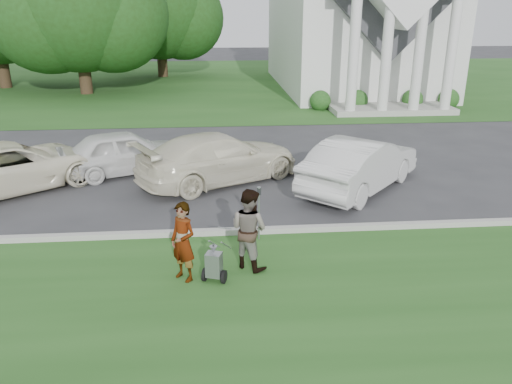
{
  "coord_description": "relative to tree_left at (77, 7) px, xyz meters",
  "views": [
    {
      "loc": [
        -0.06,
        -10.19,
        5.05
      ],
      "look_at": [
        0.79,
        0.0,
        1.26
      ],
      "focal_mm": 35.0,
      "sensor_mm": 36.0,
      "label": 1
    }
  ],
  "objects": [
    {
      "name": "car_c",
      "position": [
        8.05,
        -17.5,
        -4.36
      ],
      "size": [
        5.52,
        4.37,
        1.5
      ],
      "primitive_type": "imported",
      "rotation": [
        0.0,
        0.0,
        2.09
      ],
      "color": "#EBE4C7",
      "rests_on": "ground"
    },
    {
      "name": "car_a",
      "position": [
        2.05,
        -17.75,
        -4.4
      ],
      "size": [
        5.48,
        5.0,
        1.42
      ],
      "primitive_type": "imported",
      "rotation": [
        0.0,
        0.0,
        2.23
      ],
      "color": "white",
      "rests_on": "ground"
    },
    {
      "name": "curb",
      "position": [
        8.01,
        -21.44,
        -5.04
      ],
      "size": [
        80.0,
        0.18,
        0.15
      ],
      "primitive_type": "cube",
      "color": "#9E9E93",
      "rests_on": "ground"
    },
    {
      "name": "tree_left",
      "position": [
        0.0,
        0.0,
        0.0
      ],
      "size": [
        10.63,
        8.4,
        9.71
      ],
      "color": "#332316",
      "rests_on": "ground"
    },
    {
      "name": "parking_meter_near",
      "position": [
        8.89,
        -21.75,
        -4.3
      ],
      "size": [
        0.09,
        0.08,
        1.29
      ],
      "color": "gray",
      "rests_on": "ground"
    },
    {
      "name": "grass_strip",
      "position": [
        8.01,
        -24.99,
        -5.11
      ],
      "size": [
        80.0,
        7.0,
        0.01
      ],
      "primitive_type": "cube",
      "color": "#224D1A",
      "rests_on": "ground"
    },
    {
      "name": "person_right",
      "position": [
        8.57,
        -23.03,
        -4.26
      ],
      "size": [
        1.04,
        1.03,
        1.7
      ],
      "primitive_type": "imported",
      "rotation": [
        0.0,
        0.0,
        2.41
      ],
      "color": "#999999",
      "rests_on": "ground"
    },
    {
      "name": "tree_back",
      "position": [
        4.0,
        8.0,
        -0.38
      ],
      "size": [
        9.61,
        7.6,
        8.89
      ],
      "color": "#332316",
      "rests_on": "ground"
    },
    {
      "name": "church_lawn",
      "position": [
        8.01,
        5.01,
        -5.11
      ],
      "size": [
        80.0,
        30.0,
        0.01
      ],
      "primitive_type": "cube",
      "color": "#224D1A",
      "rests_on": "ground"
    },
    {
      "name": "ground",
      "position": [
        8.01,
        -21.99,
        -5.11
      ],
      "size": [
        120.0,
        120.0,
        0.0
      ],
      "primitive_type": "plane",
      "color": "#333335",
      "rests_on": "ground"
    },
    {
      "name": "person_left",
      "position": [
        7.27,
        -23.43,
        -4.31
      ],
      "size": [
        0.69,
        0.68,
        1.6
      ],
      "primitive_type": "imported",
      "rotation": [
        0.0,
        0.0,
        -0.74
      ],
      "color": "#999999",
      "rests_on": "ground"
    },
    {
      "name": "striping_cart",
      "position": [
        7.86,
        -23.57,
        -4.75
      ],
      "size": [
        0.63,
        0.97,
        0.84
      ],
      "rotation": [
        0.0,
        0.0,
        -0.32
      ],
      "color": "black",
      "rests_on": "ground"
    },
    {
      "name": "car_d",
      "position": [
        12.15,
        -18.58,
        -4.33
      ],
      "size": [
        4.39,
        4.58,
        1.55
      ],
      "primitive_type": "imported",
      "rotation": [
        0.0,
        0.0,
        2.4
      ],
      "color": "silver",
      "rests_on": "ground"
    },
    {
      "name": "car_b",
      "position": [
        5.05,
        -16.45,
        -4.4
      ],
      "size": [
        4.48,
        3.12,
        1.42
      ],
      "primitive_type": "imported",
      "rotation": [
        0.0,
        0.0,
        1.96
      ],
      "color": "white",
      "rests_on": "ground"
    }
  ]
}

